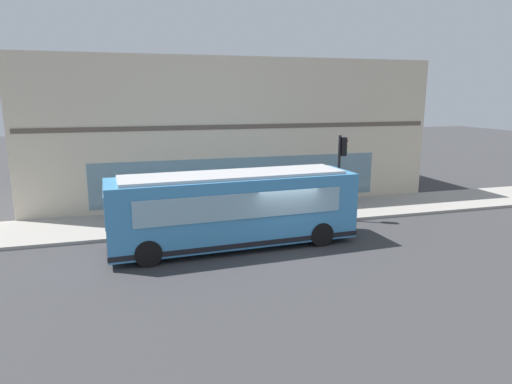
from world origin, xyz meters
TOP-DOWN VIEW (x-y plane):
  - ground at (0.00, 0.00)m, footprint 120.00×120.00m
  - sidewalk_curb at (4.71, 0.00)m, footprint 4.21×40.00m
  - building_corner at (11.23, 0.00)m, footprint 8.90×22.84m
  - city_bus_nearside at (0.62, 1.94)m, footprint 3.02×10.15m
  - traffic_light_near_corner at (3.02, -4.06)m, footprint 0.32×0.49m
  - fire_hydrant at (4.82, 0.28)m, footprint 0.35×0.35m
  - pedestrian_near_hydrant at (3.92, 0.63)m, footprint 0.32×0.32m
  - pedestrian_walking_along_curb at (5.62, -5.54)m, footprint 0.32×0.32m
  - newspaper_vending_box at (3.26, 2.67)m, footprint 0.44×0.43m

SIDE VIEW (x-z plane):
  - ground at x=0.00m, z-range 0.00..0.00m
  - sidewalk_curb at x=4.71m, z-range 0.00..0.15m
  - fire_hydrant at x=4.82m, z-range 0.14..0.88m
  - newspaper_vending_box at x=3.26m, z-range 0.15..1.05m
  - pedestrian_near_hydrant at x=3.92m, z-range 0.26..1.80m
  - pedestrian_walking_along_curb at x=5.62m, z-range 0.26..1.85m
  - city_bus_nearside at x=0.62m, z-range 0.02..3.09m
  - traffic_light_near_corner at x=3.02m, z-range 0.95..5.04m
  - building_corner at x=11.23m, z-range -0.01..8.13m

